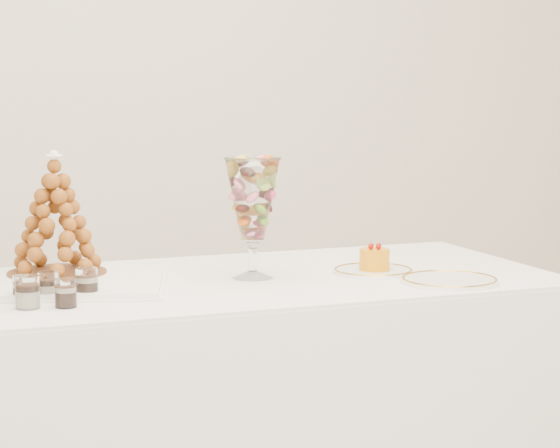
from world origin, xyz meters
name	(u,v)px	position (x,y,z in m)	size (l,w,h in m)	color
buffet_table	(181,424)	(-0.14, 0.32, 0.39)	(2.07, 0.83, 0.78)	white
lace_tray	(56,284)	(-0.45, 0.37, 0.79)	(0.55, 0.41, 0.02)	white
macaron_vase	(253,200)	(0.07, 0.32, 1.00)	(0.15, 0.15, 0.33)	white
cake_plate	(373,271)	(0.41, 0.27, 0.79)	(0.23, 0.23, 0.01)	white
spare_plate	(449,281)	(0.54, 0.06, 0.79)	(0.26, 0.26, 0.01)	white
verrine_a	(23,288)	(-0.56, 0.21, 0.82)	(0.05, 0.05, 0.06)	white
verrine_b	(48,286)	(-0.50, 0.21, 0.82)	(0.05, 0.05, 0.07)	white
verrine_c	(87,283)	(-0.41, 0.20, 0.82)	(0.06, 0.06, 0.08)	white
verrine_d	(27,292)	(-0.56, 0.12, 0.82)	(0.06, 0.06, 0.08)	white
verrine_e	(66,293)	(-0.47, 0.10, 0.82)	(0.05, 0.05, 0.07)	white
croquembouche	(55,214)	(-0.43, 0.48, 0.96)	(0.27, 0.27, 0.33)	brown
mousse_cake	(375,259)	(0.41, 0.26, 0.83)	(0.09, 0.09, 0.07)	orange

